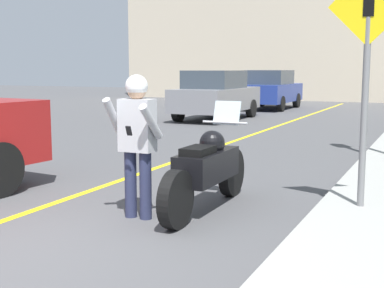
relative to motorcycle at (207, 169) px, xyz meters
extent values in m
cube|color=yellow|center=(-1.93, 3.71, -0.51)|extent=(0.12, 36.00, 0.01)
cube|color=beige|center=(-1.33, 23.71, 4.34)|extent=(28.00, 1.20, 9.71)
cylinder|color=black|center=(0.00, -0.86, -0.19)|extent=(0.14, 0.65, 0.65)
cylinder|color=black|center=(0.00, 0.84, -0.19)|extent=(0.14, 0.65, 0.65)
cube|color=black|center=(0.00, -0.01, 0.04)|extent=(0.40, 1.17, 0.36)
sphere|color=black|center=(0.00, 0.15, 0.30)|extent=(0.32, 0.32, 0.32)
cube|color=black|center=(0.00, -0.28, 0.26)|extent=(0.28, 0.48, 0.10)
cylinder|color=silver|center=(0.00, 0.57, 0.52)|extent=(0.62, 0.03, 0.03)
cube|color=silver|center=(0.00, 0.65, 0.64)|extent=(0.36, 0.12, 0.31)
cylinder|color=#282D4C|center=(-0.69, -0.66, -0.12)|extent=(0.14, 0.14, 0.79)
cylinder|color=#282D4C|center=(-0.49, -0.66, -0.12)|extent=(0.14, 0.14, 0.79)
cube|color=#B7B7BC|center=(-0.59, -0.66, 0.58)|extent=(0.40, 0.22, 0.60)
cylinder|color=#B7B7BC|center=(-0.84, -0.76, 0.67)|extent=(0.09, 0.37, 0.47)
cylinder|color=#B7B7BC|center=(-0.34, -0.78, 0.64)|extent=(0.09, 0.43, 0.43)
sphere|color=tan|center=(-0.59, -0.66, 0.98)|extent=(0.22, 0.22, 0.22)
sphere|color=white|center=(-0.59, -0.66, 1.02)|extent=(0.26, 0.26, 0.26)
cube|color=black|center=(-0.53, -0.94, 0.55)|extent=(0.06, 0.05, 0.11)
cylinder|color=slate|center=(1.75, 0.53, 0.86)|extent=(0.08, 0.08, 2.50)
cube|color=yellow|center=(1.75, 0.51, 1.92)|extent=(0.91, 0.02, 0.91)
cube|color=black|center=(1.75, 0.49, 1.92)|extent=(0.12, 0.01, 0.24)
cylinder|color=black|center=(-5.31, 12.49, -0.19)|extent=(0.22, 0.64, 0.64)
cylinder|color=black|center=(-3.65, 12.49, -0.19)|extent=(0.22, 0.64, 0.64)
cylinder|color=black|center=(-5.31, 9.88, -0.19)|extent=(0.22, 0.64, 0.64)
cylinder|color=black|center=(-3.65, 9.88, -0.19)|extent=(0.22, 0.64, 0.64)
cube|color=gray|center=(-4.48, 11.18, 0.19)|extent=(1.80, 4.20, 0.76)
cube|color=#38424C|center=(-4.48, 11.02, 0.87)|extent=(1.58, 2.18, 0.60)
cylinder|color=black|center=(-5.03, 18.03, -0.19)|extent=(0.22, 0.64, 0.64)
cylinder|color=black|center=(-3.37, 18.03, -0.19)|extent=(0.22, 0.64, 0.64)
cylinder|color=black|center=(-5.03, 15.42, -0.19)|extent=(0.22, 0.64, 0.64)
cylinder|color=black|center=(-3.37, 15.42, -0.19)|extent=(0.22, 0.64, 0.64)
cube|color=navy|center=(-4.20, 16.73, 0.19)|extent=(1.80, 4.20, 0.76)
cube|color=#38424C|center=(-4.20, 16.56, 0.87)|extent=(1.58, 2.18, 0.60)
camera|label=1|loc=(2.54, -5.91, 1.21)|focal=50.00mm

